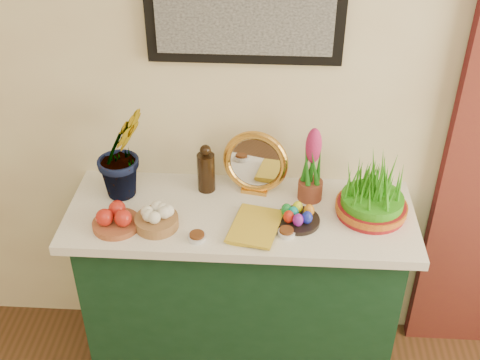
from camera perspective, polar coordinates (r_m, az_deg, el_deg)
name	(u,v)px	position (r m, az deg, el deg)	size (l,w,h in m)	color
sideboard	(241,292)	(2.74, 0.07, -10.61)	(1.30, 0.45, 0.85)	#143720
tablecloth	(241,214)	(2.44, 0.07, -3.21)	(1.40, 0.55, 0.04)	white
hyacinth_green	(120,139)	(2.43, -11.28, 3.83)	(0.26, 0.22, 0.52)	#1E6F17
apple_bowl	(116,219)	(2.37, -11.71, -3.61)	(0.24, 0.24, 0.09)	#974C2B
garlic_basket	(156,218)	(2.34, -7.94, -3.64)	(0.20, 0.20, 0.09)	#9F6D40
vinegar_cruet	(206,170)	(2.50, -3.23, 0.93)	(0.07, 0.07, 0.22)	black
mirror	(255,163)	(2.47, 1.47, 1.61)	(0.28, 0.11, 0.28)	gold
book	(233,222)	(2.34, -0.68, -4.00)	(0.16, 0.24, 0.03)	gold
spice_dish_left	(197,237)	(2.28, -4.10, -5.40)	(0.07, 0.07, 0.03)	silver
spice_dish_right	(286,232)	(2.30, 4.42, -4.97)	(0.07, 0.07, 0.03)	silver
egg_plate	(297,217)	(2.36, 5.45, -3.47)	(0.23, 0.23, 0.07)	black
hyacinth_pink	(312,168)	(2.43, 6.83, 1.14)	(0.10, 0.10, 0.33)	brown
wheatgrass_sabzeh	(373,193)	(2.41, 12.53, -1.21)	(0.28, 0.28, 0.23)	maroon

